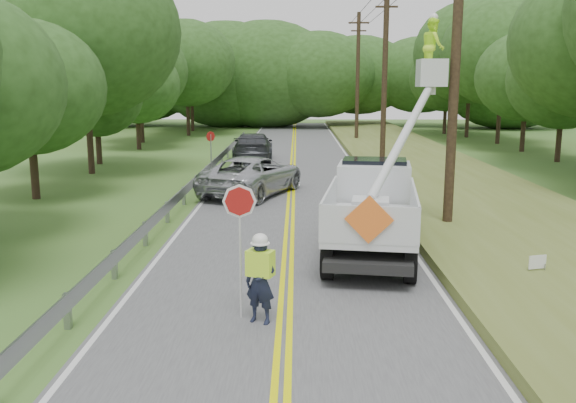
{
  "coord_description": "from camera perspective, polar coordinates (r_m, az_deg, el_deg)",
  "views": [
    {
      "loc": [
        0.23,
        -9.8,
        4.57
      ],
      "look_at": [
        0.0,
        6.0,
        1.5
      ],
      "focal_mm": 37.9,
      "sensor_mm": 36.0,
      "label": 1
    }
  ],
  "objects": [
    {
      "name": "suv_silver",
      "position": [
        25.39,
        -3.34,
        2.49
      ],
      "size": [
        4.61,
        6.36,
        1.61
      ],
      "primitive_type": "imported",
      "rotation": [
        0.0,
        0.0,
        2.76
      ],
      "color": "#AFB1B7",
      "rests_on": "road"
    },
    {
      "name": "guardrail",
      "position": [
        25.39,
        -8.81,
        1.76
      ],
      "size": [
        0.18,
        48.0,
        0.77
      ],
      "color": "gray",
      "rests_on": "ground"
    },
    {
      "name": "treeline_left",
      "position": [
        40.57,
        -14.5,
        12.52
      ],
      "size": [
        10.53,
        55.52,
        11.42
      ],
      "color": "#332319",
      "rests_on": "ground"
    },
    {
      "name": "yard_sign",
      "position": [
        15.33,
        22.35,
        -5.38
      ],
      "size": [
        0.44,
        0.16,
        0.66
      ],
      "color": "white",
      "rests_on": "ground"
    },
    {
      "name": "treeline_horizon",
      "position": [
        65.88,
        -0.28,
        11.8
      ],
      "size": [
        57.47,
        14.58,
        11.37
      ],
      "color": "#264618",
      "rests_on": "ground"
    },
    {
      "name": "road",
      "position": [
        24.24,
        0.28,
        0.15
      ],
      "size": [
        7.2,
        96.0,
        0.03
      ],
      "color": "#4B4C4E",
      "rests_on": "ground"
    },
    {
      "name": "tall_grass_verge",
      "position": [
        25.17,
        16.66,
        0.41
      ],
      "size": [
        7.0,
        96.0,
        0.3
      ],
      "primitive_type": "cube",
      "color": "#5B6627",
      "rests_on": "ground"
    },
    {
      "name": "bucket_truck",
      "position": [
        17.6,
        8.43,
        0.83
      ],
      "size": [
        3.99,
        6.8,
        6.48
      ],
      "color": "black",
      "rests_on": "road"
    },
    {
      "name": "flagger",
      "position": [
        11.71,
        -2.67,
        -6.88
      ],
      "size": [
        1.08,
        0.59,
        2.68
      ],
      "color": "#191E33",
      "rests_on": "road"
    },
    {
      "name": "utility_poles",
      "position": [
        27.25,
        11.18,
        12.26
      ],
      "size": [
        1.6,
        43.3,
        10.0
      ],
      "color": "black",
      "rests_on": "ground"
    },
    {
      "name": "suv_darkgrey",
      "position": [
        36.79,
        -3.29,
        5.16
      ],
      "size": [
        2.49,
        5.74,
        1.65
      ],
      "primitive_type": "imported",
      "rotation": [
        0.0,
        0.0,
        3.18
      ],
      "color": "#35383D",
      "rests_on": "road"
    },
    {
      "name": "ground",
      "position": [
        10.82,
        -0.48,
        -14.0
      ],
      "size": [
        140.0,
        140.0,
        0.0
      ],
      "primitive_type": "plane",
      "color": "#486322",
      "rests_on": "ground"
    },
    {
      "name": "treeline_right",
      "position": [
        38.18,
        25.29,
        12.93
      ],
      "size": [
        12.09,
        52.37,
        12.33
      ],
      "color": "#332319",
      "rests_on": "ground"
    },
    {
      "name": "stop_sign_permanent",
      "position": [
        29.51,
        -7.25,
        5.0
      ],
      "size": [
        0.38,
        0.36,
        2.34
      ],
      "color": "gray",
      "rests_on": "ground"
    }
  ]
}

